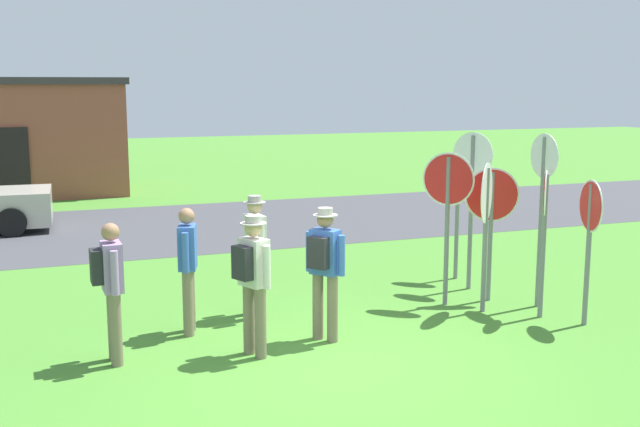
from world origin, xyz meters
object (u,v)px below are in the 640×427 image
object	(u,v)px
stop_sign_leaning_right	(458,194)
person_with_sunhat	(188,264)
stop_sign_far_back	(448,201)
person_near_signs	(111,283)
stop_sign_tallest	(486,210)
stop_sign_nearest	(491,210)
person_on_left	(255,248)
person_in_blue	(253,276)
stop_sign_low_front	(543,192)
stop_sign_rear_left	(590,228)
person_in_teal	(324,264)
stop_sign_center_cluster	(544,220)
stop_sign_rear_right	(472,184)

from	to	relation	value
stop_sign_leaning_right	person_with_sunhat	world-z (taller)	stop_sign_leaning_right
stop_sign_far_back	person_with_sunhat	size ratio (longest dim) A/B	1.36
stop_sign_far_back	person_near_signs	size ratio (longest dim) A/B	1.36
stop_sign_far_back	person_near_signs	world-z (taller)	stop_sign_far_back
stop_sign_far_back	stop_sign_leaning_right	xyz separation A→B (m)	(0.95, 1.33, -0.13)
stop_sign_tallest	stop_sign_far_back	bearing A→B (deg)	124.58
stop_sign_nearest	stop_sign_leaning_right	distance (m)	1.37
person_on_left	person_near_signs	world-z (taller)	person_on_left
stop_sign_nearest	person_with_sunhat	size ratio (longest dim) A/B	1.21
stop_sign_nearest	person_in_blue	size ratio (longest dim) A/B	1.18
stop_sign_tallest	stop_sign_low_front	world-z (taller)	stop_sign_low_front
stop_sign_rear_left	stop_sign_tallest	size ratio (longest dim) A/B	0.92
person_with_sunhat	person_in_teal	world-z (taller)	person_in_teal
stop_sign_far_back	stop_sign_nearest	distance (m)	0.76
stop_sign_center_cluster	stop_sign_nearest	size ratio (longest dim) A/B	1.03
person_on_left	stop_sign_center_cluster	bearing A→B (deg)	-21.35
stop_sign_rear_left	stop_sign_tallest	xyz separation A→B (m)	(-0.97, 1.03, 0.13)
stop_sign_tallest	stop_sign_nearest	size ratio (longest dim) A/B	1.06
stop_sign_tallest	person_near_signs	distance (m)	5.28
person_near_signs	stop_sign_center_cluster	bearing A→B (deg)	-2.37
stop_sign_low_front	stop_sign_rear_right	bearing A→B (deg)	109.77
stop_sign_far_back	person_in_teal	size ratio (longest dim) A/B	1.32
stop_sign_rear_right	person_in_teal	distance (m)	3.54
stop_sign_leaning_right	stop_sign_nearest	bearing A→B (deg)	-99.03
stop_sign_far_back	stop_sign_rear_left	size ratio (longest dim) A/B	1.14
person_on_left	stop_sign_rear_right	bearing A→B (deg)	3.36
stop_sign_far_back	stop_sign_leaning_right	size ratio (longest dim) A/B	1.08
stop_sign_rear_left	stop_sign_leaning_right	size ratio (longest dim) A/B	0.94
person_on_left	person_in_teal	size ratio (longest dim) A/B	1.00
stop_sign_leaning_right	person_in_teal	world-z (taller)	stop_sign_leaning_right
stop_sign_tallest	stop_sign_nearest	distance (m)	0.62
stop_sign_far_back	person_with_sunhat	xyz separation A→B (m)	(-3.85, 0.01, -0.63)
stop_sign_center_cluster	stop_sign_tallest	size ratio (longest dim) A/B	0.96
stop_sign_center_cluster	stop_sign_rear_left	xyz separation A→B (m)	(0.36, -0.51, -0.04)
stop_sign_nearest	stop_sign_center_cluster	bearing A→B (deg)	-77.65
stop_sign_far_back	stop_sign_nearest	xyz separation A→B (m)	(0.74, -0.02, -0.18)
stop_sign_rear_right	person_on_left	xyz separation A→B (m)	(-3.63, -0.21, -0.72)
stop_sign_tallest	person_in_teal	size ratio (longest dim) A/B	1.25
stop_sign_rear_right	stop_sign_nearest	size ratio (longest dim) A/B	1.24
stop_sign_low_front	person_near_signs	world-z (taller)	stop_sign_low_front
person_near_signs	person_on_left	bearing A→B (deg)	30.45
stop_sign_tallest	stop_sign_nearest	world-z (taller)	stop_sign_tallest
person_in_blue	person_in_teal	size ratio (longest dim) A/B	1.00
stop_sign_leaning_right	person_with_sunhat	distance (m)	5.01
stop_sign_center_cluster	stop_sign_rear_right	bearing A→B (deg)	94.81
stop_sign_rear_left	stop_sign_center_cluster	bearing A→B (deg)	125.05
stop_sign_leaning_right	person_in_blue	distance (m)	4.92
stop_sign_rear_right	stop_sign_far_back	bearing A→B (deg)	-140.58
stop_sign_far_back	stop_sign_low_front	world-z (taller)	stop_sign_low_front
stop_sign_tallest	person_with_sunhat	bearing A→B (deg)	173.20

